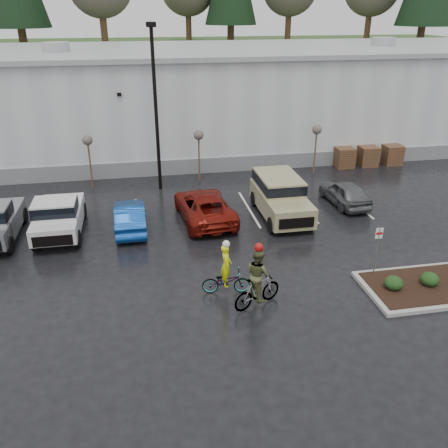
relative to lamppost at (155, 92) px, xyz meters
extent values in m
plane|color=black|center=(4.00, -12.00, -5.69)|extent=(120.00, 120.00, 0.00)
cube|color=silver|center=(4.00, 10.00, -2.19)|extent=(60.00, 15.00, 7.00)
cube|color=slate|center=(4.00, 2.45, -5.19)|extent=(60.00, 0.12, 1.00)
cube|color=#999B9E|center=(4.00, 10.00, 1.36)|extent=(60.50, 15.50, 0.30)
cube|color=#1E3918|center=(4.00, 33.00, -2.69)|extent=(80.00, 25.00, 6.00)
cylinder|color=black|center=(0.00, 0.00, -1.19)|extent=(0.20, 0.20, 9.00)
cube|color=black|center=(0.00, 0.00, 3.41)|extent=(0.50, 1.00, 0.25)
cylinder|color=#462A1C|center=(-4.00, 1.00, -4.29)|extent=(0.10, 0.10, 2.80)
sphere|color=#524A42|center=(-4.00, 1.00, -2.79)|extent=(0.60, 0.60, 0.60)
cylinder|color=#462A1C|center=(2.50, 1.00, -4.29)|extent=(0.10, 0.10, 2.80)
sphere|color=#524A42|center=(2.50, 1.00, -2.79)|extent=(0.60, 0.60, 0.60)
cylinder|color=#462A1C|center=(10.00, 1.00, -4.29)|extent=(0.10, 0.10, 2.80)
sphere|color=#524A42|center=(10.00, 1.00, -2.79)|extent=(0.60, 0.60, 0.60)
cube|color=#462A1C|center=(12.50, 2.00, -5.01)|extent=(1.20, 1.20, 1.35)
cube|color=#462A1C|center=(14.20, 2.00, -5.01)|extent=(1.20, 1.20, 1.35)
cube|color=#462A1C|center=(16.00, 2.00, -5.01)|extent=(1.20, 1.20, 1.35)
ellipsoid|color=black|center=(8.00, -13.00, -5.27)|extent=(0.70, 0.70, 0.52)
ellipsoid|color=black|center=(9.50, -13.00, -5.27)|extent=(0.70, 0.70, 0.52)
cylinder|color=gray|center=(7.80, -11.80, -4.59)|extent=(0.05, 0.05, 2.20)
cube|color=white|center=(7.80, -11.80, -3.74)|extent=(0.30, 0.02, 0.45)
cube|color=red|center=(7.80, -11.81, -3.74)|extent=(0.26, 0.02, 0.10)
imported|color=navy|center=(-1.78, -5.40, -5.01)|extent=(1.49, 4.11, 1.35)
imported|color=maroon|center=(1.93, -4.93, -4.95)|extent=(2.88, 5.46, 1.46)
imported|color=#5C5E61|center=(9.80, -4.28, -5.02)|extent=(1.82, 4.00, 1.33)
imported|color=#3F3F44|center=(1.75, -11.84, -5.21)|extent=(1.89, 0.88, 0.96)
imported|color=#DFEA0D|center=(1.75, -11.84, -4.50)|extent=(0.48, 0.66, 1.68)
sphere|color=silver|center=(1.75, -11.84, -3.61)|extent=(0.28, 0.28, 0.28)
imported|color=#3F3F44|center=(2.69, -12.90, -5.07)|extent=(2.02, 1.33, 1.23)
imported|color=#4A502A|center=(2.69, -12.90, -4.37)|extent=(0.86, 1.07, 1.93)
sphere|color=#990C0C|center=(2.69, -12.90, -3.30)|extent=(0.32, 0.32, 0.32)
camera|label=1|loc=(-1.14, -26.93, 4.26)|focal=38.00mm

